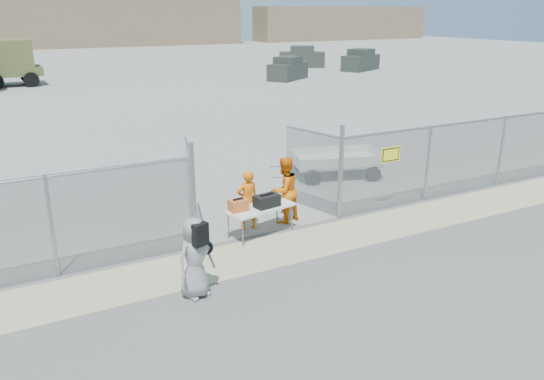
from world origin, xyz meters
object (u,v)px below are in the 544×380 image
visitor (195,258)px  utility_trailer (336,163)px  folding_table (261,221)px  security_worker_right (284,190)px  security_worker_left (248,200)px

visitor → utility_trailer: size_ratio=0.44×
folding_table → visitor: bearing=-151.7°
folding_table → utility_trailer: (4.38, 3.21, 0.08)m
security_worker_right → utility_trailer: size_ratio=0.47×
security_worker_left → security_worker_right: size_ratio=0.89×
security_worker_left → visitor: 3.40m
security_worker_left → visitor: (-2.28, -2.52, 0.03)m
folding_table → visitor: (-2.40, -2.03, 0.44)m
utility_trailer → folding_table: bearing=-127.0°
folding_table → visitor: 3.17m
security_worker_left → visitor: bearing=48.2°
security_worker_left → utility_trailer: 5.27m
visitor → folding_table: bearing=22.1°
visitor → security_worker_left: bearing=29.7°
security_worker_right → security_worker_left: bearing=-14.8°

